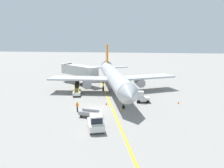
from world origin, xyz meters
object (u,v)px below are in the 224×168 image
at_px(baggage_cart_loaded, 89,114).
at_px(safety_cone_wingtip_right, 120,90).
at_px(pushback_tug, 96,123).
at_px(belt_loader_forward_hold, 77,91).
at_px(safety_cone_wingtip_left, 179,103).
at_px(safety_cone_nose_right, 106,104).
at_px(baggage_tug_near_wing, 142,97).
at_px(jet_bridge, 76,70).
at_px(safety_cone_nose_left, 122,110).
at_px(ground_crew_marshaller, 77,106).
at_px(airliner, 114,77).

distance_m(baggage_cart_loaded, safety_cone_wingtip_right, 17.80).
bearing_deg(safety_cone_wingtip_right, pushback_tug, -92.16).
relative_size(belt_loader_forward_hold, safety_cone_wingtip_left, 11.73).
bearing_deg(safety_cone_nose_right, safety_cone_wingtip_right, 83.07).
bearing_deg(belt_loader_forward_hold, baggage_tug_near_wing, -14.49).
height_order(jet_bridge, pushback_tug, jet_bridge).
xyz_separation_m(pushback_tug, belt_loader_forward_hold, (-7.80, 17.10, -0.22)).
xyz_separation_m(baggage_tug_near_wing, safety_cone_wingtip_right, (-4.93, 8.70, -0.71)).
height_order(belt_loader_forward_hold, safety_cone_wingtip_left, belt_loader_forward_hold).
bearing_deg(baggage_cart_loaded, safety_cone_nose_right, 75.97).
distance_m(jet_bridge, safety_cone_nose_left, 25.26).
height_order(safety_cone_nose_right, safety_cone_wingtip_left, same).
height_order(belt_loader_forward_hold, ground_crew_marshaller, belt_loader_forward_hold).
relative_size(baggage_tug_near_wing, safety_cone_wingtip_right, 5.72).
height_order(pushback_tug, ground_crew_marshaller, pushback_tug).
xyz_separation_m(pushback_tug, safety_cone_nose_left, (2.51, 8.16, -0.77)).
bearing_deg(airliner, jet_bridge, 143.81).
relative_size(jet_bridge, belt_loader_forward_hold, 2.26).
height_order(jet_bridge, safety_cone_nose_left, jet_bridge).
xyz_separation_m(ground_crew_marshaller, safety_cone_wingtip_left, (16.90, 6.89, -0.69)).
relative_size(pushback_tug, safety_cone_nose_right, 9.13).
height_order(pushback_tug, safety_cone_nose_right, pushback_tug).
xyz_separation_m(pushback_tug, baggage_tug_near_wing, (5.77, 13.59, -0.07)).
height_order(airliner, jet_bridge, airliner).
relative_size(airliner, baggage_cart_loaded, 9.06).
relative_size(airliner, belt_loader_forward_hold, 6.73).
bearing_deg(jet_bridge, safety_cone_nose_right, -58.63).
bearing_deg(belt_loader_forward_hold, safety_cone_nose_left, -40.93).
distance_m(jet_bridge, safety_cone_nose_right, 21.23).
xyz_separation_m(belt_loader_forward_hold, safety_cone_wingtip_left, (20.15, -3.46, -0.56)).
bearing_deg(baggage_cart_loaded, ground_crew_marshaller, 140.43).
bearing_deg(safety_cone_nose_left, jet_bridge, 123.88).
xyz_separation_m(pushback_tug, safety_cone_wingtip_right, (0.84, 22.29, -0.77)).
bearing_deg(safety_cone_wingtip_left, jet_bridge, 147.25).
bearing_deg(airliner, belt_loader_forward_hold, -151.77).
bearing_deg(safety_cone_wingtip_left, pushback_tug, -132.18).
relative_size(jet_bridge, safety_cone_nose_left, 26.51).
height_order(belt_loader_forward_hold, safety_cone_nose_right, belt_loader_forward_hold).
bearing_deg(baggage_tug_near_wing, belt_loader_forward_hold, 165.51).
bearing_deg(safety_cone_nose_left, baggage_tug_near_wing, 59.03).
bearing_deg(safety_cone_wingtip_left, safety_cone_nose_right, -168.59).
xyz_separation_m(pushback_tug, baggage_cart_loaded, (-2.10, 4.74, -0.53)).
bearing_deg(baggage_cart_loaded, pushback_tug, -66.07).
xyz_separation_m(baggage_tug_near_wing, baggage_cart_loaded, (-7.87, -8.85, -0.46)).
xyz_separation_m(belt_loader_forward_hold, safety_cone_wingtip_right, (8.64, 5.19, -0.56)).
bearing_deg(baggage_tug_near_wing, pushback_tug, -113.01).
height_order(pushback_tug, safety_cone_wingtip_left, pushback_tug).
bearing_deg(safety_cone_wingtip_right, safety_cone_nose_left, -83.25).
relative_size(jet_bridge, safety_cone_wingtip_right, 26.51).
bearing_deg(safety_cone_wingtip_left, airliner, 150.38).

